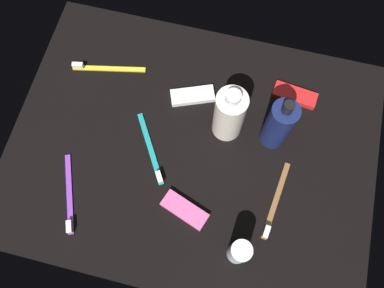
{
  "coord_description": "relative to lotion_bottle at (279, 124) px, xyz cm",
  "views": [
    {
      "loc": [
        -6.78,
        27.57,
        85.42
      ],
      "look_at": [
        0.0,
        0.0,
        3.0
      ],
      "focal_mm": 36.52,
      "sensor_mm": 36.0,
      "label": 1
    }
  ],
  "objects": [
    {
      "name": "lotion_bottle",
      "position": [
        0.0,
        0.0,
        0.0
      ],
      "size": [
        5.89,
        5.89,
        17.96
      ],
      "color": "#151E4F",
      "rests_on": "ground_plane"
    },
    {
      "name": "toothbrush_yellow",
      "position": [
        43.37,
        -7.84,
        -7.2
      ],
      "size": [
        17.87,
        4.82,
        2.1
      ],
      "color": "yellow",
      "rests_on": "ground_plane"
    },
    {
      "name": "deodorant_stick",
      "position": [
        2.66,
        27.65,
        -3.01
      ],
      "size": [
        4.25,
        4.25,
        9.6
      ],
      "primitive_type": "cylinder",
      "color": "silver",
      "rests_on": "ground_plane"
    },
    {
      "name": "snack_bar_pink",
      "position": [
        15.53,
        21.47,
        -7.06
      ],
      "size": [
        11.14,
        7.26,
        1.5
      ],
      "primitive_type": "cube",
      "rotation": [
        0.0,
        0.0,
        -0.34
      ],
      "color": "#E55999",
      "rests_on": "ground_plane"
    },
    {
      "name": "snack_bar_white",
      "position": [
        20.4,
        -5.56,
        -7.06
      ],
      "size": [
        11.14,
        7.56,
        1.5
      ],
      "primitive_type": "cube",
      "rotation": [
        0.0,
        0.0,
        0.38
      ],
      "color": "white",
      "rests_on": "ground_plane"
    },
    {
      "name": "toothbrush_teal",
      "position": [
        26.12,
        10.45,
        -7.2
      ],
      "size": [
        10.55,
        15.91,
        2.1
      ],
      "color": "teal",
      "rests_on": "ground_plane"
    },
    {
      "name": "toothbrush_brown",
      "position": [
        -3.28,
        15.59,
        -7.2
      ],
      "size": [
        3.55,
        18.0,
        2.1
      ],
      "color": "brown",
      "rests_on": "ground_plane"
    },
    {
      "name": "bodywash_bottle",
      "position": [
        10.81,
        0.27,
        0.04
      ],
      "size": [
        6.77,
        6.77,
        17.35
      ],
      "color": "silver",
      "rests_on": "ground_plane"
    },
    {
      "name": "ground_plane",
      "position": [
        17.42,
        7.13,
        -8.41
      ],
      "size": [
        84.0,
        64.0,
        1.2
      ],
      "primitive_type": "cube",
      "color": "black"
    },
    {
      "name": "snack_bar_red",
      "position": [
        -3.4,
        -11.59,
        -7.06
      ],
      "size": [
        10.81,
        5.23,
        1.5
      ],
      "primitive_type": "cube",
      "rotation": [
        0.0,
        0.0,
        -0.12
      ],
      "color": "red",
      "rests_on": "ground_plane"
    },
    {
      "name": "toothbrush_purple",
      "position": [
        40.82,
        24.97,
        -7.2
      ],
      "size": [
        7.91,
        17.12,
        2.1
      ],
      "color": "purple",
      "rests_on": "ground_plane"
    }
  ]
}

